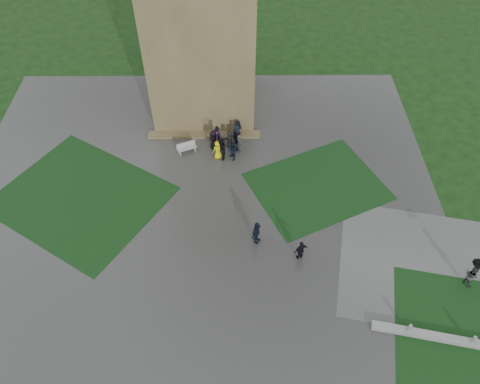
{
  "coord_description": "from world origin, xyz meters",
  "views": [
    {
      "loc": [
        2.7,
        -17.96,
        25.13
      ],
      "look_at": [
        2.84,
        3.42,
        1.2
      ],
      "focal_mm": 35.0,
      "sensor_mm": 36.0,
      "label": 1
    }
  ],
  "objects_px": {
    "pedestrian_near": "(301,250)",
    "pedestrian_path": "(474,272)",
    "pedestrian_mid": "(256,233)",
    "tower": "(200,2)",
    "bench": "(187,147)"
  },
  "relations": [
    {
      "from": "pedestrian_near",
      "to": "pedestrian_mid",
      "type": "bearing_deg",
      "value": -49.19
    },
    {
      "from": "pedestrian_path",
      "to": "bench",
      "type": "bearing_deg",
      "value": 146.63
    },
    {
      "from": "pedestrian_mid",
      "to": "pedestrian_path",
      "type": "distance_m",
      "value": 13.22
    },
    {
      "from": "pedestrian_mid",
      "to": "tower",
      "type": "bearing_deg",
      "value": 44.73
    },
    {
      "from": "pedestrian_near",
      "to": "pedestrian_path",
      "type": "relative_size",
      "value": 0.71
    },
    {
      "from": "tower",
      "to": "pedestrian_near",
      "type": "relative_size",
      "value": 11.07
    },
    {
      "from": "pedestrian_mid",
      "to": "pedestrian_near",
      "type": "bearing_deg",
      "value": -85.21
    },
    {
      "from": "tower",
      "to": "bench",
      "type": "xyz_separation_m",
      "value": [
        -1.26,
        -6.26,
        -8.53
      ]
    },
    {
      "from": "tower",
      "to": "pedestrian_mid",
      "type": "height_order",
      "value": "tower"
    },
    {
      "from": "bench",
      "to": "pedestrian_path",
      "type": "distance_m",
      "value": 21.52
    },
    {
      "from": "bench",
      "to": "tower",
      "type": "bearing_deg",
      "value": 55.9
    },
    {
      "from": "pedestrian_near",
      "to": "pedestrian_path",
      "type": "bearing_deg",
      "value": 145.41
    },
    {
      "from": "pedestrian_near",
      "to": "pedestrian_path",
      "type": "xyz_separation_m",
      "value": [
        10.07,
        -1.91,
        0.44
      ]
    },
    {
      "from": "tower",
      "to": "pedestrian_near",
      "type": "distance_m",
      "value": 19.31
    },
    {
      "from": "bench",
      "to": "pedestrian_near",
      "type": "bearing_deg",
      "value": -74.24
    }
  ]
}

